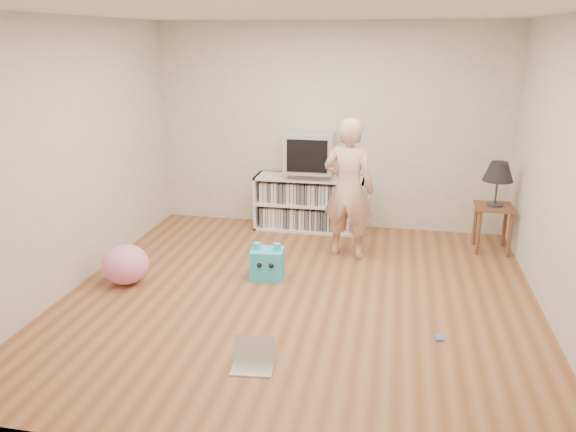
# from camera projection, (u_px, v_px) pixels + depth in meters

# --- Properties ---
(ground) EXTENTS (4.50, 4.50, 0.00)m
(ground) POSITION_uv_depth(u_px,v_px,m) (299.00, 297.00, 5.44)
(ground) COLOR brown
(ground) RESTS_ON ground
(walls) EXTENTS (4.52, 4.52, 2.60)m
(walls) POSITION_uv_depth(u_px,v_px,m) (300.00, 165.00, 5.04)
(walls) COLOR silver
(walls) RESTS_ON ground
(ceiling) EXTENTS (4.50, 4.50, 0.01)m
(ceiling) POSITION_uv_depth(u_px,v_px,m) (301.00, 12.00, 4.65)
(ceiling) COLOR white
(ceiling) RESTS_ON walls
(media_unit) EXTENTS (1.40, 0.45, 0.70)m
(media_unit) POSITION_uv_depth(u_px,v_px,m) (310.00, 203.00, 7.27)
(media_unit) COLOR white
(media_unit) RESTS_ON ground
(dvd_deck) EXTENTS (0.45, 0.35, 0.07)m
(dvd_deck) POSITION_uv_depth(u_px,v_px,m) (310.00, 174.00, 7.14)
(dvd_deck) COLOR gray
(dvd_deck) RESTS_ON media_unit
(crt_tv) EXTENTS (0.60, 0.53, 0.50)m
(crt_tv) POSITION_uv_depth(u_px,v_px,m) (310.00, 152.00, 7.05)
(crt_tv) COLOR #A5A5AA
(crt_tv) RESTS_ON dvd_deck
(side_table) EXTENTS (0.42, 0.42, 0.55)m
(side_table) POSITION_uv_depth(u_px,v_px,m) (493.00, 217.00, 6.49)
(side_table) COLOR brown
(side_table) RESTS_ON ground
(table_lamp) EXTENTS (0.34, 0.34, 0.52)m
(table_lamp) POSITION_uv_depth(u_px,v_px,m) (498.00, 173.00, 6.33)
(table_lamp) COLOR #333333
(table_lamp) RESTS_ON side_table
(person) EXTENTS (0.64, 0.49, 1.59)m
(person) POSITION_uv_depth(u_px,v_px,m) (348.00, 189.00, 6.22)
(person) COLOR #DDAA97
(person) RESTS_ON ground
(laptop) EXTENTS (0.34, 0.28, 0.22)m
(laptop) POSITION_uv_depth(u_px,v_px,m) (253.00, 359.00, 4.28)
(laptop) COLOR silver
(laptop) RESTS_ON ground
(playing_cards) EXTENTS (0.07, 0.10, 0.02)m
(playing_cards) POSITION_uv_depth(u_px,v_px,m) (440.00, 338.00, 4.67)
(playing_cards) COLOR #4B6AC8
(playing_cards) RESTS_ON ground
(plush_blue) EXTENTS (0.35, 0.31, 0.38)m
(plush_blue) POSITION_uv_depth(u_px,v_px,m) (267.00, 263.00, 5.82)
(plush_blue) COLOR #30BDED
(plush_blue) RESTS_ON ground
(plush_pink) EXTENTS (0.63, 0.63, 0.40)m
(plush_pink) POSITION_uv_depth(u_px,v_px,m) (126.00, 264.00, 5.69)
(plush_pink) COLOR pink
(plush_pink) RESTS_ON ground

